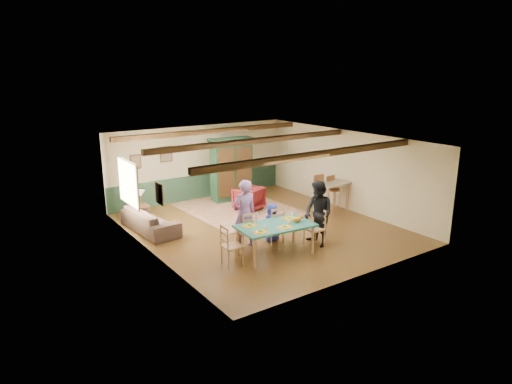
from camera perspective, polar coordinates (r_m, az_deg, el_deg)
floor at (r=13.90m, az=0.77°, el=-4.49°), size 8.00×8.00×0.00m
wall_back at (r=16.85m, az=-7.09°, el=3.68°), size 7.00×0.02×2.70m
wall_left at (r=11.90m, az=-13.11°, el=-1.47°), size 0.02×8.00×2.70m
wall_right at (r=15.73m, az=11.28°, el=2.67°), size 0.02×8.00×2.70m
ceiling at (r=13.23m, az=0.81°, el=6.58°), size 7.00×8.00×0.02m
wainscot_back at (r=17.03m, az=-6.96°, el=0.70°), size 6.95×0.03×0.90m
ceiling_beam_front at (r=11.47m, az=7.47°, el=4.66°), size 6.95×0.16×0.16m
ceiling_beam_mid at (r=13.57m, az=-0.17°, el=6.42°), size 6.95×0.16×0.16m
ceiling_beam_back at (r=15.77m, az=-5.55°, el=7.58°), size 6.95×0.16×0.16m
window_left at (r=13.41m, az=-15.74°, el=1.11°), size 0.06×1.60×1.30m
picture_left_wall at (r=11.27m, az=-11.96°, el=-0.23°), size 0.04×0.42×0.52m
picture_back_a at (r=16.19m, az=-11.19°, el=4.66°), size 0.45×0.04×0.55m
picture_back_b at (r=15.83m, az=-14.81°, el=3.65°), size 0.38×0.04×0.48m
dining_table at (r=11.83m, az=2.43°, el=-6.01°), size 2.04×1.24×0.81m
dining_chair_far_left at (r=12.22m, az=-1.25°, el=-4.75°), size 0.49×0.51×1.03m
dining_chair_far_right at (r=12.63m, az=2.22°, el=-4.08°), size 0.49×0.51×1.03m
dining_chair_end_left at (r=11.22m, az=-3.01°, el=-6.64°), size 0.51×0.49×1.03m
dining_chair_end_right at (r=12.46m, az=7.32°, el=-4.47°), size 0.51×0.49×1.03m
person_man at (r=12.15m, az=-1.46°, el=-2.76°), size 0.72×0.50×1.87m
person_woman at (r=12.40m, az=7.79°, el=-2.72°), size 0.75×0.92×1.79m
person_child at (r=12.69m, az=2.01°, el=-3.84°), size 0.56×0.39×1.09m
cat at (r=11.88m, az=5.18°, el=-3.37°), size 0.40×0.18×0.20m
place_setting_near_left at (r=11.16m, az=0.59°, el=-4.79°), size 0.46×0.36×0.11m
place_setting_near_center at (r=11.51m, az=3.64°, el=-4.18°), size 0.46×0.36×0.11m
place_setting_far_left at (r=11.60m, az=-0.77°, el=-3.99°), size 0.46×0.36×0.11m
place_setting_far_right at (r=12.19m, az=4.16°, el=-3.07°), size 0.46×0.36×0.11m
area_rug at (r=15.75m, az=-2.34°, el=-2.08°), size 3.40×3.98×0.01m
armoire at (r=16.59m, az=-3.09°, el=2.85°), size 1.66×0.77×2.28m
armchair at (r=15.54m, az=-0.93°, el=-0.80°), size 1.12×1.13×0.80m
sofa at (r=13.89m, az=-13.09°, el=-3.45°), size 1.06×2.35×0.67m
end_table at (r=14.80m, az=-14.08°, el=-2.63°), size 0.44×0.44×0.53m
table_lamp at (r=14.66m, az=-14.21°, el=-0.73°), size 0.27×0.27×0.49m
counter_table at (r=15.49m, az=9.38°, el=-0.66°), size 1.29×0.85×1.01m
bar_stool_left at (r=15.26m, az=8.28°, el=-0.33°), size 0.46×0.50×1.28m
bar_stool_right at (r=15.64m, az=9.68°, el=-0.20°), size 0.43×0.47×1.17m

